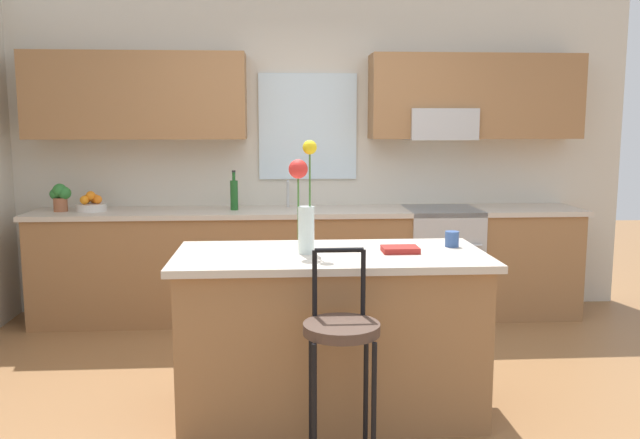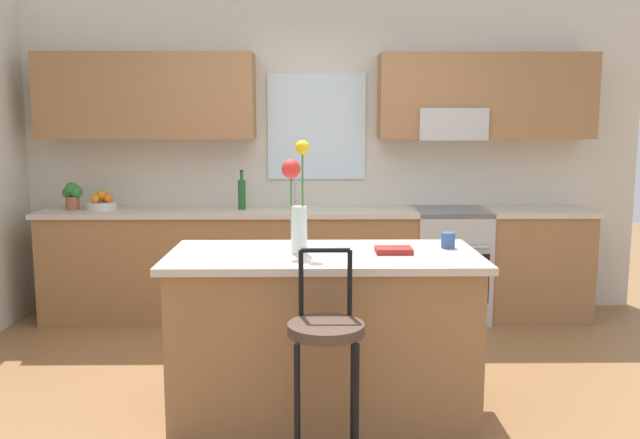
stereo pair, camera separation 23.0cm
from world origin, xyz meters
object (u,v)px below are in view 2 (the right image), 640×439
(bar_stool_near, at_px, (326,339))
(flower_vase, at_px, (297,201))
(cookbook, at_px, (394,250))
(oven_range, at_px, (449,264))
(kitchen_island, at_px, (323,332))
(fruit_bowl_oranges, at_px, (102,203))
(bottle_olive_oil, at_px, (242,194))
(mug_ceramic, at_px, (448,240))
(potted_plant_small, at_px, (72,194))

(bar_stool_near, bearing_deg, flower_vase, 103.25)
(cookbook, bearing_deg, bar_stool_near, -122.40)
(oven_range, distance_m, bar_stool_near, 2.71)
(kitchen_island, distance_m, fruit_bowl_oranges, 2.66)
(bar_stool_near, distance_m, fruit_bowl_oranges, 3.11)
(bar_stool_near, bearing_deg, kitchen_island, 90.00)
(kitchen_island, relative_size, bar_stool_near, 1.65)
(kitchen_island, relative_size, bottle_olive_oil, 5.26)
(oven_range, bearing_deg, fruit_bowl_oranges, 179.42)
(oven_range, bearing_deg, kitchen_island, -120.50)
(bar_stool_near, xyz_separation_m, flower_vase, (-0.14, 0.62, 0.57))
(oven_range, distance_m, fruit_bowl_oranges, 2.94)
(oven_range, relative_size, flower_vase, 1.49)
(mug_ceramic, relative_size, bottle_olive_oil, 0.28)
(oven_range, distance_m, mug_ceramic, 1.83)
(mug_ceramic, height_order, cookbook, mug_ceramic)
(mug_ceramic, distance_m, potted_plant_small, 3.26)
(cookbook, relative_size, fruit_bowl_oranges, 0.83)
(bar_stool_near, bearing_deg, oven_range, 66.22)
(flower_vase, bearing_deg, kitchen_island, 3.31)
(bar_stool_near, height_order, mug_ceramic, bar_stool_near)
(kitchen_island, height_order, potted_plant_small, potted_plant_small)
(fruit_bowl_oranges, height_order, potted_plant_small, potted_plant_small)
(bottle_olive_oil, bearing_deg, oven_range, -0.81)
(mug_ceramic, bearing_deg, oven_range, 77.69)
(mug_ceramic, xyz_separation_m, potted_plant_small, (-2.76, 1.75, 0.08))
(potted_plant_small, bearing_deg, bottle_olive_oil, 0.03)
(flower_vase, distance_m, bottle_olive_oil, 1.96)
(bar_stool_near, relative_size, cookbook, 5.21)
(potted_plant_small, bearing_deg, bar_stool_near, -50.80)
(mug_ceramic, distance_m, bottle_olive_oil, 2.22)
(bottle_olive_oil, xyz_separation_m, potted_plant_small, (-1.40, -0.00, -0.00))
(flower_vase, distance_m, fruit_bowl_oranges, 2.53)
(bottle_olive_oil, bearing_deg, kitchen_island, -71.12)
(oven_range, xyz_separation_m, flower_vase, (-1.24, -1.86, 0.75))
(oven_range, bearing_deg, bottle_olive_oil, 179.19)
(oven_range, bearing_deg, bar_stool_near, -113.78)
(kitchen_island, xyz_separation_m, bar_stool_near, (0.00, -0.62, 0.17))
(kitchen_island, bearing_deg, cookbook, -2.23)
(flower_vase, distance_m, cookbook, 0.60)
(mug_ceramic, bearing_deg, bottle_olive_oil, 127.86)
(flower_vase, relative_size, mug_ceramic, 6.88)
(oven_range, height_order, kitchen_island, same)
(flower_vase, relative_size, cookbook, 3.10)
(bar_stool_near, relative_size, flower_vase, 1.68)
(flower_vase, relative_size, bottle_olive_oil, 1.90)
(oven_range, height_order, flower_vase, flower_vase)
(bar_stool_near, bearing_deg, fruit_bowl_oranges, 125.69)
(bar_stool_near, xyz_separation_m, mug_ceramic, (0.72, 0.76, 0.33))
(cookbook, bearing_deg, potted_plant_small, 142.04)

